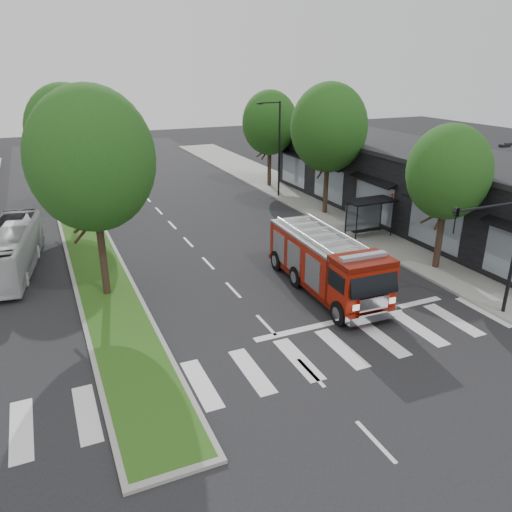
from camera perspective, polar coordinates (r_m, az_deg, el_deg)
The scene contains 14 objects.
ground at distance 22.41m, azimuth 1.16°, elevation -7.90°, with size 140.00×140.00×0.00m, color black.
sidewalk_right at distance 36.33m, azimuth 12.46°, elevation 3.38°, with size 5.00×80.00×0.15m, color gray.
median at distance 37.39m, azimuth -19.28°, elevation 3.19°, with size 3.00×50.00×0.15m.
storefront_row at distance 38.48m, azimuth 18.24°, elevation 7.56°, with size 8.00×30.00×5.00m, color black.
bus_shelter at distance 33.60m, azimuth 12.76°, elevation 5.41°, with size 3.20×1.60×2.61m.
tree_right_near at distance 28.48m, azimuth 21.15°, elevation 8.89°, with size 4.40×4.40×8.05m.
tree_right_mid at distance 37.67m, azimuth 8.33°, elevation 14.29°, with size 5.60×5.60×9.72m.
tree_right_far at distance 46.47m, azimuth 1.58°, elevation 14.97°, with size 5.00×5.00×8.73m.
tree_median_near at distance 24.18m, azimuth -18.31°, elevation 10.43°, with size 5.80×5.80×10.16m.
tree_median_far at distance 38.04m, azimuth -20.78°, elevation 13.24°, with size 5.60×5.60×9.72m.
streetlight_right_near at distance 23.73m, azimuth 26.74°, elevation 3.67°, with size 4.08×0.22×8.00m.
streetlight_right_far at distance 42.58m, azimuth 2.49°, elevation 12.54°, with size 2.11×0.20×8.00m.
fire_engine at distance 25.34m, azimuth 8.05°, elevation -0.84°, with size 3.02×8.96×3.07m.
city_bus at distance 30.68m, azimuth -26.17°, elevation 0.68°, with size 2.15×9.17×2.55m, color silver.
Camera 1 is at (-8.34, -17.71, 10.92)m, focal length 35.00 mm.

